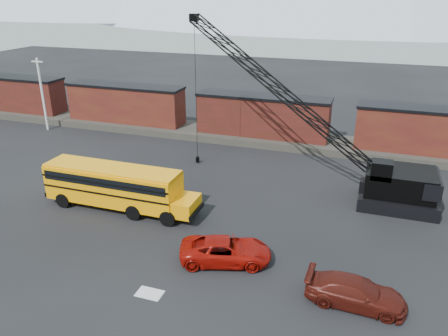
{
  "coord_description": "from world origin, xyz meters",
  "views": [
    {
      "loc": [
        10.26,
        -20.44,
        14.94
      ],
      "look_at": [
        0.96,
        6.81,
        3.0
      ],
      "focal_mm": 35.0,
      "sensor_mm": 36.0,
      "label": 1
    }
  ],
  "objects_px": {
    "school_bus": "(117,186)",
    "red_pickup": "(226,250)",
    "maroon_suv": "(356,292)",
    "crawler_crane": "(286,96)"
  },
  "relations": [
    {
      "from": "crawler_crane",
      "to": "maroon_suv",
      "type": "bearing_deg",
      "value": -64.34
    },
    {
      "from": "red_pickup",
      "to": "crawler_crane",
      "type": "height_order",
      "value": "crawler_crane"
    },
    {
      "from": "maroon_suv",
      "to": "school_bus",
      "type": "bearing_deg",
      "value": 74.52
    },
    {
      "from": "school_bus",
      "to": "red_pickup",
      "type": "bearing_deg",
      "value": -21.98
    },
    {
      "from": "school_bus",
      "to": "crawler_crane",
      "type": "xyz_separation_m",
      "value": [
        10.22,
        8.61,
        5.43
      ]
    },
    {
      "from": "maroon_suv",
      "to": "crawler_crane",
      "type": "height_order",
      "value": "crawler_crane"
    },
    {
      "from": "school_bus",
      "to": "maroon_suv",
      "type": "xyz_separation_m",
      "value": [
        16.9,
        -5.29,
        -1.07
      ]
    },
    {
      "from": "red_pickup",
      "to": "crawler_crane",
      "type": "relative_size",
      "value": 0.26
    },
    {
      "from": "red_pickup",
      "to": "school_bus",
      "type": "bearing_deg",
      "value": 50.94
    },
    {
      "from": "school_bus",
      "to": "maroon_suv",
      "type": "distance_m",
      "value": 17.74
    }
  ]
}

